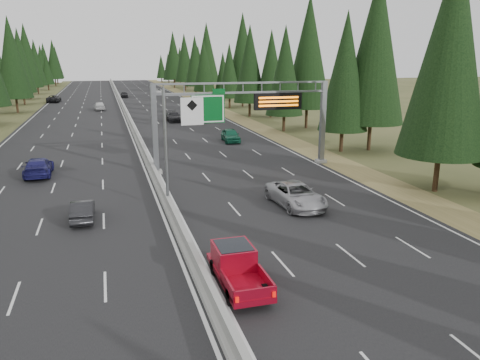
% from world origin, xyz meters
% --- Properties ---
extents(road, '(32.00, 260.00, 0.08)m').
position_xyz_m(road, '(0.00, 80.00, 0.04)').
color(road, black).
rests_on(road, ground).
extents(shoulder_right, '(3.60, 260.00, 0.06)m').
position_xyz_m(shoulder_right, '(17.80, 80.00, 0.03)').
color(shoulder_right, olive).
rests_on(shoulder_right, ground).
extents(shoulder_left, '(3.60, 260.00, 0.06)m').
position_xyz_m(shoulder_left, '(-17.80, 80.00, 0.03)').
color(shoulder_left, '#39411E').
rests_on(shoulder_left, ground).
extents(median_barrier, '(0.70, 260.00, 0.85)m').
position_xyz_m(median_barrier, '(0.00, 80.00, 0.41)').
color(median_barrier, gray).
rests_on(median_barrier, road).
extents(sign_gantry, '(16.75, 0.98, 7.80)m').
position_xyz_m(sign_gantry, '(8.92, 34.88, 5.27)').
color(sign_gantry, slate).
rests_on(sign_gantry, road).
extents(hov_sign_pole, '(2.80, 0.50, 8.00)m').
position_xyz_m(hov_sign_pole, '(0.58, 24.97, 4.72)').
color(hov_sign_pole, slate).
rests_on(hov_sign_pole, road).
extents(tree_row_right, '(12.53, 237.94, 18.97)m').
position_xyz_m(tree_row_right, '(22.27, 63.06, 9.45)').
color(tree_row_right, black).
rests_on(tree_row_right, ground).
extents(silver_minivan, '(2.99, 5.85, 1.58)m').
position_xyz_m(silver_minivan, '(8.50, 22.97, 0.87)').
color(silver_minivan, '#A6A5AA').
rests_on(silver_minivan, road).
extents(red_pickup, '(1.81, 5.06, 1.65)m').
position_xyz_m(red_pickup, '(1.50, 13.28, 0.99)').
color(red_pickup, black).
rests_on(red_pickup, road).
extents(car_ahead_green, '(2.22, 4.75, 1.57)m').
position_xyz_m(car_ahead_green, '(10.75, 48.58, 0.87)').
color(car_ahead_green, '#13563C').
rests_on(car_ahead_green, road).
extents(car_ahead_dkred, '(2.00, 4.69, 1.50)m').
position_xyz_m(car_ahead_dkred, '(10.26, 66.82, 0.83)').
color(car_ahead_dkred, '#530B11').
rests_on(car_ahead_dkred, road).
extents(car_ahead_dkgrey, '(2.33, 5.36, 1.54)m').
position_xyz_m(car_ahead_dkgrey, '(6.78, 69.06, 0.85)').
color(car_ahead_dkgrey, black).
rests_on(car_ahead_dkgrey, road).
extents(car_ahead_white, '(2.91, 5.45, 1.46)m').
position_xyz_m(car_ahead_white, '(11.03, 126.22, 0.81)').
color(car_ahead_white, silver).
rests_on(car_ahead_white, road).
extents(car_ahead_far, '(1.74, 4.26, 1.45)m').
position_xyz_m(car_ahead_far, '(1.50, 117.78, 0.80)').
color(car_ahead_far, black).
rests_on(car_ahead_far, road).
extents(car_onc_near, '(1.40, 3.92, 1.29)m').
position_xyz_m(car_onc_near, '(-5.48, 24.03, 0.72)').
color(car_onc_near, black).
rests_on(car_onc_near, road).
extents(car_onc_blue, '(2.27, 5.41, 1.56)m').
position_xyz_m(car_onc_blue, '(-9.52, 37.03, 0.86)').
color(car_onc_blue, navy).
rests_on(car_onc_blue, road).
extents(car_onc_white, '(2.22, 4.93, 1.65)m').
position_xyz_m(car_onc_white, '(-4.51, 89.12, 0.90)').
color(car_onc_white, silver).
rests_on(car_onc_white, road).
extents(car_onc_far, '(2.94, 5.98, 1.63)m').
position_xyz_m(car_onc_far, '(-14.50, 109.19, 0.90)').
color(car_onc_far, black).
rests_on(car_onc_far, road).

